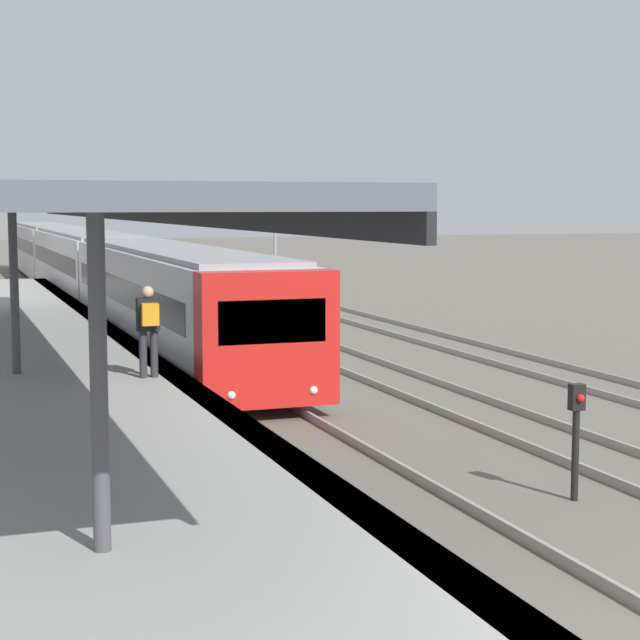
# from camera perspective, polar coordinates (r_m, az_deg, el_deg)

# --- Properties ---
(platform_canopy) EXTENTS (4.00, 27.01, 3.27)m
(platform_canopy) POSITION_cam_1_polar(r_m,az_deg,el_deg) (20.36, -16.00, 6.04)
(platform_canopy) COLOR #4C515B
(platform_canopy) RESTS_ON station_platform
(person_on_platform) EXTENTS (0.40, 0.40, 1.66)m
(person_on_platform) POSITION_cam_1_polar(r_m,az_deg,el_deg) (19.45, -9.14, -0.20)
(person_on_platform) COLOR #2D2D33
(person_on_platform) RESTS_ON station_platform
(train_near) EXTENTS (2.66, 51.65, 2.92)m
(train_near) POSITION_cam_1_polar(r_m,az_deg,el_deg) (44.89, -12.37, 2.98)
(train_near) COLOR red
(train_near) RESTS_ON ground_plane
(signal_post_near) EXTENTS (0.20, 0.21, 1.61)m
(signal_post_near) POSITION_cam_1_polar(r_m,az_deg,el_deg) (14.98, 13.50, -5.61)
(signal_post_near) COLOR black
(signal_post_near) RESTS_ON ground_plane
(signal_mast_far) EXTENTS (0.28, 0.29, 5.06)m
(signal_mast_far) POSITION_cam_1_polar(r_m,az_deg,el_deg) (52.85, -2.41, 5.27)
(signal_mast_far) COLOR gray
(signal_mast_far) RESTS_ON ground_plane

